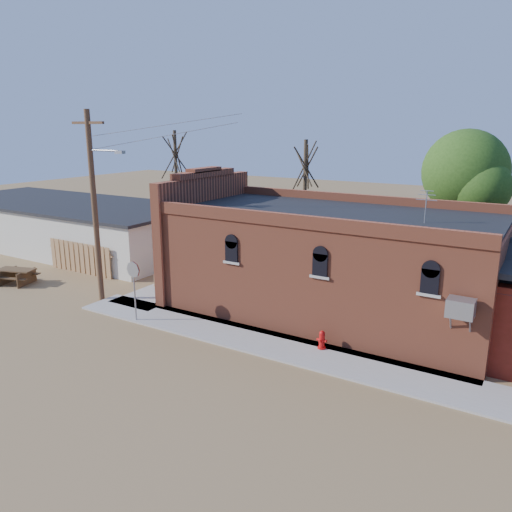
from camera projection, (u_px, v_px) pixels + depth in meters
The scene contains 14 objects.
ground at pixel (226, 345), 19.37m from camera, with size 120.00×120.00×0.00m, color olive.
sidewalk_south at pixel (271, 344), 19.36m from camera, with size 19.00×2.20×0.08m, color #9E9991.
sidewalk_west at pixel (193, 280), 27.49m from camera, with size 2.60×10.00×0.08m, color #9E9991.
brick_bar at pixel (324, 261), 22.51m from camera, with size 16.40×7.97×6.30m.
storage_building at pixel (68, 224), 35.13m from camera, with size 20.40×8.40×3.17m.
wood_fence at pixel (80, 258), 28.71m from camera, with size 5.20×0.10×1.80m, color #AF844F, non-canonical shape.
utility_pole at pixel (95, 203), 23.26m from camera, with size 3.12×0.26×9.00m.
tree_bare_near at pixel (305, 165), 30.15m from camera, with size 2.80×2.80×7.65m.
tree_bare_far at pixel (175, 153), 36.39m from camera, with size 2.80×2.80×8.16m.
tree_leafy at pixel (465, 172), 26.06m from camera, with size 4.40×4.40×8.15m.
fire_hydrant at pixel (322, 340), 18.80m from camera, with size 0.41×0.38×0.72m.
stop_sign at pixel (134, 275), 21.22m from camera, with size 0.71×0.09×2.62m.
trash_barrel at pixel (180, 275), 27.00m from camera, with size 0.47×0.47×0.72m, color navy.
picnic_table at pixel (17, 274), 26.83m from camera, with size 2.33×2.01×0.82m.
Camera 1 is at (10.27, -14.69, 8.21)m, focal length 35.00 mm.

